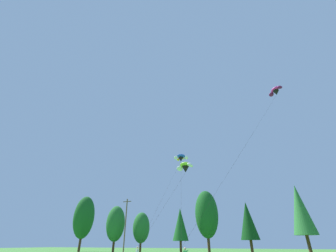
# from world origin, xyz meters

# --- Properties ---
(treeline_tree_a) EXTENTS (5.70, 5.70, 14.46)m
(treeline_tree_a) POSITION_xyz_m (-36.84, 53.61, 8.76)
(treeline_tree_a) COLOR #472D19
(treeline_tree_a) RESTS_ON ground_plane
(treeline_tree_b) EXTENTS (4.81, 4.81, 11.14)m
(treeline_tree_b) POSITION_xyz_m (-25.66, 53.47, 6.74)
(treeline_tree_b) COLOR #472D19
(treeline_tree_b) RESTS_ON ground_plane
(treeline_tree_c) EXTENTS (4.37, 4.37, 9.52)m
(treeline_tree_c) POSITION_xyz_m (-19.50, 56.40, 5.76)
(treeline_tree_c) COLOR #472D19
(treeline_tree_c) RESTS_ON ground_plane
(treeline_tree_d) EXTENTS (3.78, 3.78, 9.93)m
(treeline_tree_d) POSITION_xyz_m (-8.14, 55.49, 6.22)
(treeline_tree_d) COLOR #472D19
(treeline_tree_d) RESTS_ON ground_plane
(treeline_tree_e) EXTENTS (5.62, 5.62, 14.15)m
(treeline_tree_e) POSITION_xyz_m (-2.08, 58.07, 8.57)
(treeline_tree_e) COLOR #472D19
(treeline_tree_e) RESTS_ON ground_plane
(treeline_tree_f) EXTENTS (3.86, 3.86, 10.26)m
(treeline_tree_f) POSITION_xyz_m (7.84, 54.14, 6.42)
(treeline_tree_f) COLOR #472D19
(treeline_tree_f) RESTS_ON ground_plane
(treeline_tree_g) EXTENTS (4.60, 4.60, 13.64)m
(treeline_tree_g) POSITION_xyz_m (18.55, 57.12, 8.55)
(treeline_tree_g) COLOR #472D19
(treeline_tree_g) RESTS_ON ground_plane
(utility_pole) EXTENTS (2.20, 0.26, 11.42)m
(utility_pole) POSITION_xyz_m (-18.01, 46.45, 5.98)
(utility_pole) COLOR brown
(utility_pole) RESTS_ON ground_plane
(parafoil_kite_high_red_yellow) EXTENTS (2.33, 19.98, 18.08)m
(parafoil_kite_high_red_yellow) POSITION_xyz_m (-3.61, 44.44, 18.69)
(parafoil_kite_high_red_yellow) COLOR red
(parafoil_kite_mid_magenta) EXTENTS (13.65, 13.98, 23.24)m
(parafoil_kite_mid_magenta) POSITION_xyz_m (17.08, 33.92, 24.19)
(parafoil_kite_mid_magenta) COLOR #D12893
(parafoil_kite_far_lime_white) EXTENTS (5.63, 8.67, 12.53)m
(parafoil_kite_far_lime_white) POSITION_xyz_m (1.49, 32.47, 12.91)
(parafoil_kite_far_lime_white) COLOR #93D633
(parafoil_kite_low_blue_white) EXTENTS (6.82, 16.75, 15.39)m
(parafoil_kite_low_blue_white) POSITION_xyz_m (-0.83, 37.11, 16.28)
(parafoil_kite_low_blue_white) COLOR blue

